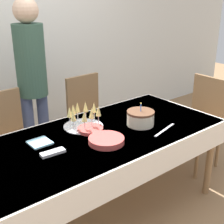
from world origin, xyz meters
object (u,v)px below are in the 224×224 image
Objects in this scene: dining_chair_far_left at (9,140)px; dining_chair_far_right at (89,117)px; birthday_cake at (140,118)px; person_standing at (32,73)px; dining_chair_right_end at (201,119)px; champagne_tray at (83,116)px; plate_stack_main at (106,140)px; plate_stack_dessert at (90,129)px.

dining_chair_far_left and dining_chair_far_right have the same top height.
person_standing is at bearing 113.43° from birthday_cake.
dining_chair_right_end reaches higher than champagne_tray.
dining_chair_right_end is at bearing 6.04° from plate_stack_main.
dining_chair_right_end is at bearing -4.03° from plate_stack_dessert.
dining_chair_far_right reaches higher than champagne_tray.
plate_stack_dessert is at bearing 157.31° from birthday_cake.
champagne_tray is 1.23× the size of plate_stack_main.
dining_chair_far_right is at bearing 0.02° from dining_chair_far_left.
dining_chair_far_right reaches higher than birthday_cake.
dining_chair_far_left is at bearing -179.98° from dining_chair_far_right.
dining_chair_far_right is 2.97× the size of champagne_tray.
dining_chair_right_end is at bearing -8.54° from champagne_tray.
person_standing is at bearing 145.89° from dining_chair_right_end.
birthday_cake is (-0.96, -0.07, 0.28)m from dining_chair_right_end.
dining_chair_far_left is 0.88m from dining_chair_far_right.
plate_stack_dessert is (0.40, -0.69, 0.24)m from dining_chair_far_left.
plate_stack_main is at bearing -68.24° from dining_chair_far_left.
dining_chair_far_right is at bearing 51.27° from champagne_tray.
dining_chair_right_end is 1.01m from birthday_cake.
dining_chair_far_left is 0.84m from plate_stack_dessert.
champagne_tray is at bearing 85.41° from plate_stack_dessert.
plate_stack_dessert is 0.12× the size of person_standing.
dining_chair_right_end is (0.87, -0.79, 0.00)m from dining_chair_far_right.
person_standing is (-0.02, 1.10, 0.29)m from plate_stack_main.
birthday_cake is 1.12× the size of plate_stack_dessert.
dining_chair_far_left reaches higher than birthday_cake.
birthday_cake is 0.86× the size of plate_stack_main.
birthday_cake is 0.42m from plate_stack_dessert.
dining_chair_far_left is at bearing 111.76° from plate_stack_main.
person_standing is at bearing 162.94° from dining_chair_far_right.
birthday_cake is at bearing -96.07° from dining_chair_far_right.
plate_stack_main is 1.14m from person_standing.
person_standing is (-0.53, 0.16, 0.53)m from dining_chair_far_right.
plate_stack_main is at bearing -118.60° from dining_chair_far_right.
dining_chair_far_left reaches higher than plate_stack_dessert.
birthday_cake reaches higher than champagne_tray.
dining_chair_far_left is 3.65× the size of plate_stack_main.
dining_chair_far_left is 2.97× the size of champagne_tray.
dining_chair_far_left reaches higher than champagne_tray.
dining_chair_right_end is at bearing -24.18° from dining_chair_far_left.
dining_chair_far_right reaches higher than plate_stack_main.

